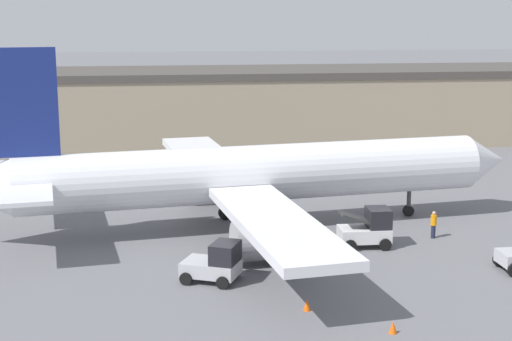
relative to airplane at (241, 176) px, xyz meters
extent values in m
plane|color=slate|center=(0.97, 0.13, -3.39)|extent=(400.00, 400.00, 0.00)
cube|color=gray|center=(6.48, 31.66, 0.03)|extent=(77.85, 11.86, 6.84)
cube|color=#47423D|center=(6.48, 31.66, 3.79)|extent=(77.85, 12.10, 0.70)
cylinder|color=white|center=(0.97, 0.13, 0.11)|extent=(29.54, 7.45, 3.52)
cone|color=white|center=(16.90, 2.30, 0.11)|extent=(3.26, 3.80, 3.45)
cube|color=white|center=(-1.74, 9.16, -0.50)|extent=(5.84, 15.48, 0.50)
cube|color=white|center=(0.77, -9.29, -0.50)|extent=(5.84, 15.48, 0.50)
cylinder|color=#ADADB2|center=(-1.43, 6.92, -2.03)|extent=(3.63, 2.67, 2.24)
cylinder|color=#ADADB2|center=(0.47, -7.05, -2.03)|extent=(3.63, 2.67, 2.24)
cube|color=navy|center=(-12.87, -1.75, 4.98)|extent=(4.36, 0.94, 6.22)
cube|color=white|center=(-13.39, 2.09, 0.46)|extent=(3.71, 4.62, 0.24)
cube|color=white|center=(-12.34, -5.59, 0.46)|extent=(3.71, 4.62, 0.24)
cylinder|color=#38383D|center=(11.44, 1.56, -2.52)|extent=(0.28, 0.28, 1.74)
cylinder|color=black|center=(11.44, 1.56, -3.04)|extent=(0.74, 0.44, 0.70)
cylinder|color=#38383D|center=(-0.17, -2.33, -2.52)|extent=(0.28, 0.28, 1.74)
cylinder|color=black|center=(-0.17, -2.33, -2.94)|extent=(0.94, 0.47, 0.90)
cylinder|color=#38383D|center=(-0.79, 2.20, -2.52)|extent=(0.28, 0.28, 1.74)
cylinder|color=black|center=(-0.79, 2.20, -2.94)|extent=(0.94, 0.47, 0.90)
cylinder|color=#1E2338|center=(11.30, -3.59, -2.99)|extent=(0.27, 0.27, 0.80)
cylinder|color=orange|center=(11.30, -3.59, -2.28)|extent=(0.37, 0.37, 0.63)
sphere|color=tan|center=(11.30, -3.59, -1.84)|extent=(0.23, 0.23, 0.23)
cylinder|color=black|center=(13.01, -9.17, -3.01)|extent=(0.76, 0.29, 0.76)
cube|color=silver|center=(6.69, -4.71, -2.64)|extent=(2.94, 1.83, 0.79)
cube|color=black|center=(7.51, -4.73, -1.68)|extent=(1.31, 1.62, 1.13)
cube|color=#333333|center=(6.17, -4.70, -1.65)|extent=(1.84, 1.28, 0.71)
cylinder|color=black|center=(7.69, -5.62, -3.04)|extent=(0.71, 0.29, 0.71)
cylinder|color=black|center=(7.73, -3.84, -3.04)|extent=(0.71, 0.29, 0.71)
cylinder|color=black|center=(5.66, -5.58, -3.04)|extent=(0.71, 0.29, 0.71)
cylinder|color=black|center=(5.69, -3.80, -3.04)|extent=(0.71, 0.29, 0.71)
cube|color=#B2B2B7|center=(-2.59, -9.38, -2.71)|extent=(3.33, 2.88, 0.72)
cube|color=black|center=(-1.88, -9.70, -1.83)|extent=(1.83, 2.06, 1.03)
cylinder|color=black|center=(-2.09, -10.64, -3.07)|extent=(0.70, 0.52, 0.65)
cylinder|color=black|center=(-1.30, -8.93, -3.07)|extent=(0.70, 0.52, 0.65)
cylinder|color=black|center=(-3.87, -9.83, -3.07)|extent=(0.70, 0.52, 0.65)
cylinder|color=black|center=(-3.08, -8.11, -3.07)|extent=(0.70, 0.52, 0.65)
cone|color=#EF590F|center=(4.66, -16.97, -3.12)|extent=(0.36, 0.36, 0.55)
cone|color=#EF590F|center=(1.51, -13.97, -3.12)|extent=(0.36, 0.36, 0.55)
camera|label=1|loc=(-5.21, -47.37, 10.32)|focal=55.00mm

